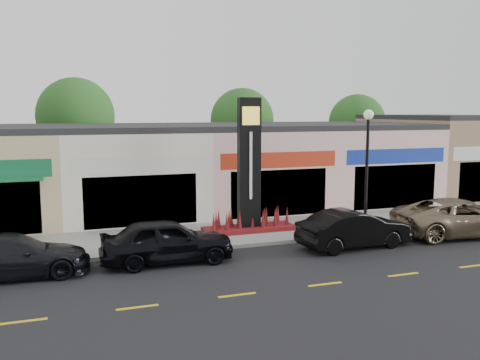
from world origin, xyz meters
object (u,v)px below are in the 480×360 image
Objects in this scene: lamp_east_near at (367,158)px; pylon_sign at (249,185)px; car_dark_sedan at (11,256)px; car_black_sedan at (167,241)px; car_gold_suv at (461,217)px; car_black_conv at (354,229)px.

pylon_sign reaches higher than lamp_east_near.
pylon_sign is 10.24m from car_dark_sedan.
car_gold_suv is at bearing -90.39° from car_black_sedan.
car_black_conv is (12.89, -0.45, 0.04)m from car_dark_sedan.
car_black_conv is at bearing -47.59° from pylon_sign.
car_black_sedan is (5.26, -0.04, 0.09)m from car_dark_sedan.
car_gold_suv is at bearing -91.89° from car_black_conv.
car_dark_sedan is at bearing -161.98° from pylon_sign.
car_black_sedan is 13.28m from car_gold_suv.
lamp_east_near is 1.16× the size of car_black_conv.
pylon_sign reaches higher than car_black_conv.
pylon_sign is 5.58m from car_black_sedan.
car_black_conv is (-1.73, -1.88, -2.70)m from lamp_east_near.
lamp_east_near is 1.08× the size of car_dark_sedan.
car_gold_suv is (18.54, -0.22, 0.10)m from car_dark_sedan.
pylon_sign reaches higher than car_black_sedan.
car_black_sedan is at bearing 96.70° from car_gold_suv.
pylon_sign is at bearing 38.24° from car_black_conv.
lamp_east_near is at bearing -46.84° from car_black_conv.
car_gold_suv is (3.91, -1.65, -2.64)m from lamp_east_near.
car_dark_sedan is 1.05× the size of car_black_sedan.
lamp_east_near is 1.13× the size of car_black_sedan.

